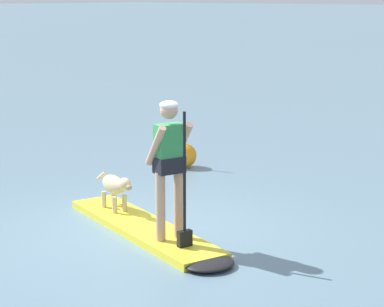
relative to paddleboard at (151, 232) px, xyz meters
name	(u,v)px	position (x,y,z in m)	size (l,w,h in m)	color
ground_plane	(143,232)	(-0.22, 0.07, -0.05)	(400.00, 400.00, 0.00)	slate
paddleboard	(151,232)	(0.00, 0.00, 0.00)	(3.44, 1.59, 0.10)	yellow
person_paddler	(170,160)	(0.46, -0.14, 1.06)	(0.67, 0.57, 1.74)	tan
dog	(115,186)	(-0.98, 0.29, 0.40)	(1.00, 0.39, 0.53)	#CCB78C
marker_buoy	(184,155)	(-2.26, 3.23, 0.17)	(0.44, 0.44, 0.94)	orange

